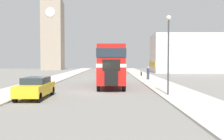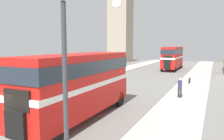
{
  "view_description": "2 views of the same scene",
  "coord_description": "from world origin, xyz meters",
  "views": [
    {
      "loc": [
        1.47,
        -21.02,
        2.67
      ],
      "look_at": [
        1.41,
        4.33,
        1.69
      ],
      "focal_mm": 40.0,
      "sensor_mm": 36.0,
      "label": 1
    },
    {
      "loc": [
        8.91,
        -6.82,
        4.6
      ],
      "look_at": [
        0.0,
        12.01,
        2.24
      ],
      "focal_mm": 35.0,
      "sensor_mm": 36.0,
      "label": 2
    }
  ],
  "objects": [
    {
      "name": "double_decker_bus",
      "position": [
        1.41,
        4.31,
        2.44
      ],
      "size": [
        2.51,
        9.71,
        4.07
      ],
      "color": "red",
      "rests_on": "ground_plane"
    },
    {
      "name": "bus_distant",
      "position": [
        1.66,
        35.26,
        2.56
      ],
      "size": [
        2.47,
        9.96,
        4.29
      ],
      "color": "red",
      "rests_on": "ground_plane"
    },
    {
      "name": "pedestrian_walking",
      "position": [
        6.3,
        12.32,
        1.08
      ],
      "size": [
        0.34,
        0.34,
        1.7
      ],
      "color": "#282833",
      "rests_on": "sidewalk_right"
    },
    {
      "name": "bicycle_on_pavement",
      "position": [
        6.31,
        20.09,
        0.48
      ],
      "size": [
        0.05,
        1.76,
        0.78
      ],
      "color": "black",
      "rests_on": "sidewalk_right"
    },
    {
      "name": "street_lamp",
      "position": [
        5.64,
        -2.58,
        3.96
      ],
      "size": [
        0.36,
        0.36,
        5.86
      ],
      "color": "#38383D",
      "rests_on": "sidewalk_right"
    },
    {
      "name": "church_tower",
      "position": [
        -15.32,
        49.95,
        14.45
      ],
      "size": [
        5.85,
        5.85,
        28.28
      ],
      "color": "tan",
      "rests_on": "ground_plane"
    }
  ]
}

